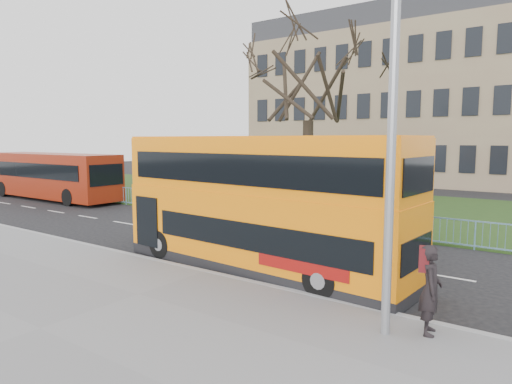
% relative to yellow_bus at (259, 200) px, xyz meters
% --- Properties ---
extents(ground, '(120.00, 120.00, 0.00)m').
position_rel_yellow_bus_xyz_m(ground, '(-1.00, 0.16, -2.21)').
color(ground, black).
rests_on(ground, ground).
extents(pavement, '(80.00, 10.50, 0.12)m').
position_rel_yellow_bus_xyz_m(pavement, '(-1.00, -6.59, -2.15)').
color(pavement, slate).
rests_on(pavement, ground).
extents(kerb, '(80.00, 0.20, 0.14)m').
position_rel_yellow_bus_xyz_m(kerb, '(-1.00, -1.39, -2.14)').
color(kerb, gray).
rests_on(kerb, ground).
extents(grass_verge, '(80.00, 15.40, 0.08)m').
position_rel_yellow_bus_xyz_m(grass_verge, '(-1.00, 14.46, -2.17)').
color(grass_verge, '#1E3714').
rests_on(grass_verge, ground).
extents(guard_railing, '(40.00, 0.12, 1.10)m').
position_rel_yellow_bus_xyz_m(guard_railing, '(-1.00, 6.76, -1.66)').
color(guard_railing, '#6BA0BF').
rests_on(guard_railing, ground).
extents(bare_tree, '(8.32, 8.32, 11.89)m').
position_rel_yellow_bus_xyz_m(bare_tree, '(-4.00, 10.16, 3.81)').
color(bare_tree, black).
rests_on(bare_tree, grass_verge).
extents(civic_building, '(30.00, 15.00, 14.00)m').
position_rel_yellow_bus_xyz_m(civic_building, '(-6.00, 35.16, 4.79)').
color(civic_building, '#816952').
rests_on(civic_building, ground).
extents(yellow_bus, '(9.97, 2.94, 4.13)m').
position_rel_yellow_bus_xyz_m(yellow_bus, '(0.00, 0.00, 0.00)').
color(yellow_bus, orange).
rests_on(yellow_bus, ground).
extents(red_bus, '(11.84, 2.80, 3.12)m').
position_rel_yellow_bus_xyz_m(red_bus, '(-21.20, 5.54, -0.55)').
color(red_bus, maroon).
rests_on(red_bus, ground).
extents(pedestrian, '(0.60, 0.76, 1.85)m').
position_rel_yellow_bus_xyz_m(pedestrian, '(5.73, -2.05, -1.17)').
color(pedestrian, black).
rests_on(pedestrian, pavement).
extents(street_lamp, '(1.94, 0.21, 9.14)m').
position_rel_yellow_bus_xyz_m(street_lamp, '(4.89, -2.57, 2.92)').
color(street_lamp, gray).
rests_on(street_lamp, pavement).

